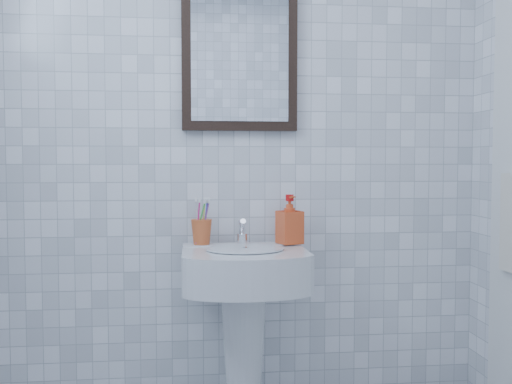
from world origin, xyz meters
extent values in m
cube|color=white|center=(0.00, 1.20, 1.25)|extent=(2.20, 0.02, 2.50)
cone|color=white|center=(0.02, 1.00, 0.31)|extent=(0.19, 0.19, 0.62)
cube|color=white|center=(0.02, 0.96, 0.68)|extent=(0.50, 0.35, 0.15)
cube|color=white|center=(0.02, 1.10, 0.74)|extent=(0.50, 0.09, 0.03)
cylinder|color=white|center=(0.02, 0.93, 0.76)|extent=(0.31, 0.31, 0.01)
cylinder|color=silver|center=(0.02, 1.08, 0.78)|extent=(0.05, 0.05, 0.05)
cylinder|color=silver|center=(0.02, 1.06, 0.83)|extent=(0.02, 0.09, 0.07)
cylinder|color=silver|center=(0.02, 1.09, 0.82)|extent=(0.03, 0.05, 0.08)
imported|color=red|center=(0.23, 1.08, 0.86)|extent=(0.12, 0.12, 0.21)
cube|color=black|center=(0.02, 1.18, 1.55)|extent=(0.50, 0.04, 0.62)
cube|color=white|center=(0.02, 1.16, 1.55)|extent=(0.42, 0.00, 0.54)
camera|label=1|loc=(-0.18, -1.30, 1.10)|focal=40.00mm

